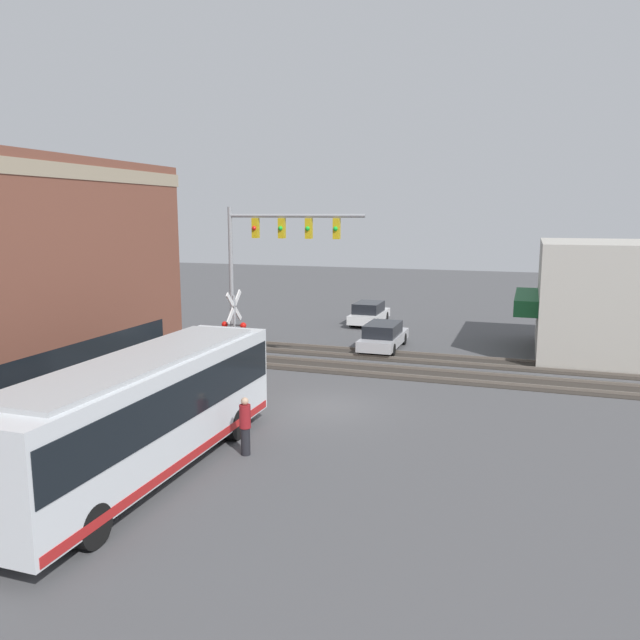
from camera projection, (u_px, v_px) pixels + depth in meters
name	position (u px, v px, depth m)	size (l,w,h in m)	color
ground_plane	(325.00, 407.00, 23.27)	(120.00, 120.00, 0.00)	#4C4C4F
shop_building	(636.00, 300.00, 31.01)	(8.50, 10.50, 5.78)	#B2ADA3
city_bus	(143.00, 411.00, 16.97)	(10.93, 2.59, 3.34)	silver
traffic_signal_gantry	(270.00, 249.00, 28.12)	(0.42, 6.50, 7.45)	gray
crossing_signal	(234.00, 325.00, 27.51)	(1.41, 1.18, 3.81)	gray
rail_track_near	(365.00, 369.00, 28.87)	(2.60, 60.00, 0.15)	#332D28
rail_track_far	(381.00, 355.00, 31.86)	(2.60, 60.00, 0.15)	#332D28
parked_car_silver	(383.00, 337.00, 33.15)	(4.78, 1.82, 1.44)	#B7B7BC
parked_car_white	(369.00, 314.00, 40.71)	(4.51, 1.82, 1.47)	silver
pedestrian_near_bus	(245.00, 426.00, 18.54)	(0.34, 0.34, 1.78)	black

